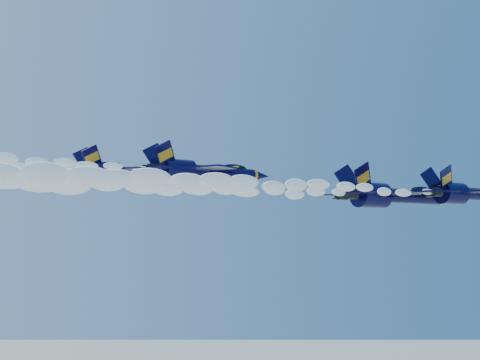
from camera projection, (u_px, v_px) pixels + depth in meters
jet_lead at (469, 193)px, 73.32m from camera, size 15.33×12.57×5.70m
smoke_trail_jet_lead at (253, 184)px, 56.78m from camera, size 45.44×1.71×1.54m
jet_second at (394, 195)px, 74.40m from camera, size 18.02×14.78×6.70m
smoke_trail_jet_second at (148, 186)px, 57.21m from camera, size 45.44×2.01×1.81m
jet_third at (203, 171)px, 76.34m from camera, size 16.72×13.71×6.21m
jet_fourth at (130, 173)px, 76.93m from camera, size 15.34×12.58×5.70m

